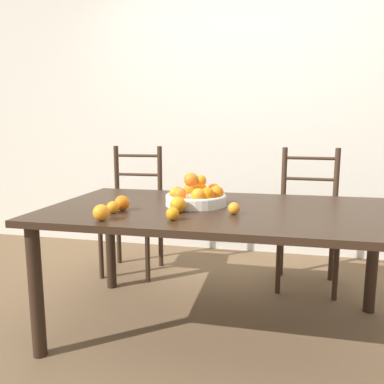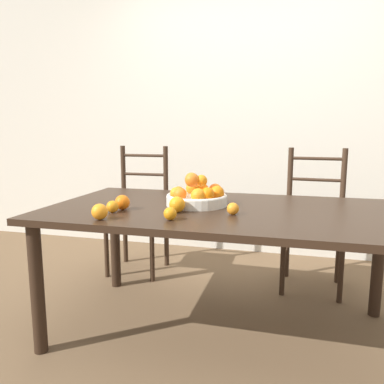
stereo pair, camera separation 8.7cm
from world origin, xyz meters
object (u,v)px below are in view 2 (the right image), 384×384
(orange_loose_1, at_px, (233,209))
(chair_right, at_px, (314,224))
(chair_left, at_px, (139,213))
(orange_loose_0, at_px, (122,202))
(orange_loose_2, at_px, (112,207))
(orange_loose_3, at_px, (100,212))
(orange_loose_5, at_px, (170,214))
(fruit_bowl, at_px, (197,196))
(orange_loose_4, at_px, (177,205))

(orange_loose_1, relative_size, chair_right, 0.06)
(chair_left, height_order, chair_right, same)
(orange_loose_0, bearing_deg, orange_loose_2, -101.78)
(orange_loose_3, xyz_separation_m, chair_right, (1.04, 1.23, -0.29))
(orange_loose_5, bearing_deg, orange_loose_0, 153.50)
(fruit_bowl, xyz_separation_m, orange_loose_2, (-0.37, -0.30, -0.02))
(orange_loose_4, xyz_separation_m, orange_loose_5, (0.02, -0.17, -0.01))
(orange_loose_5, relative_size, chair_left, 0.06)
(orange_loose_2, relative_size, orange_loose_5, 1.00)
(orange_loose_0, xyz_separation_m, chair_right, (1.04, 0.99, -0.29))
(orange_loose_1, relative_size, orange_loose_2, 0.99)
(orange_loose_3, xyz_separation_m, orange_loose_4, (0.31, 0.25, 0.00))
(orange_loose_1, distance_m, orange_loose_2, 0.62)
(orange_loose_0, height_order, orange_loose_5, orange_loose_0)
(chair_left, bearing_deg, chair_right, -1.12)
(fruit_bowl, height_order, orange_loose_3, fruit_bowl)
(orange_loose_3, bearing_deg, fruit_bowl, 52.14)
(orange_loose_4, height_order, chair_left, chair_left)
(chair_left, bearing_deg, orange_loose_5, -61.60)
(orange_loose_2, height_order, chair_right, chair_right)
(orange_loose_0, distance_m, orange_loose_3, 0.24)
(orange_loose_4, bearing_deg, orange_loose_0, -178.28)
(orange_loose_3, distance_m, chair_right, 1.64)
(orange_loose_0, bearing_deg, fruit_bowl, 32.08)
(orange_loose_3, relative_size, chair_left, 0.08)
(orange_loose_3, relative_size, orange_loose_4, 0.93)
(orange_loose_3, distance_m, orange_loose_5, 0.33)
(orange_loose_5, distance_m, chair_left, 1.35)
(orange_loose_5, bearing_deg, chair_left, 119.52)
(orange_loose_0, relative_size, chair_left, 0.08)
(fruit_bowl, xyz_separation_m, orange_loose_0, (-0.36, -0.22, -0.02))
(chair_right, bearing_deg, orange_loose_0, -132.62)
(orange_loose_1, bearing_deg, chair_right, 64.94)
(orange_loose_1, distance_m, orange_loose_4, 0.29)
(orange_loose_1, relative_size, orange_loose_4, 0.74)
(orange_loose_0, xyz_separation_m, chair_left, (-0.33, 0.99, -0.29))
(chair_left, bearing_deg, orange_loose_3, -76.26)
(orange_loose_5, relative_size, chair_right, 0.06)
(orange_loose_2, xyz_separation_m, orange_loose_4, (0.32, 0.09, 0.01))
(fruit_bowl, distance_m, orange_loose_4, 0.22)
(orange_loose_0, height_order, chair_right, chair_right)
(orange_loose_0, xyz_separation_m, orange_loose_2, (-0.02, -0.08, -0.01))
(chair_right, bearing_deg, orange_loose_5, -118.18)
(orange_loose_1, xyz_separation_m, orange_loose_3, (-0.59, -0.27, 0.01))
(orange_loose_0, relative_size, orange_loose_2, 1.27)
(orange_loose_3, bearing_deg, orange_loose_5, 13.64)
(orange_loose_3, bearing_deg, orange_loose_0, 89.14)
(orange_loose_0, height_order, orange_loose_2, orange_loose_0)
(orange_loose_2, xyz_separation_m, orange_loose_5, (0.34, -0.08, -0.00))
(orange_loose_0, bearing_deg, orange_loose_4, 1.72)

